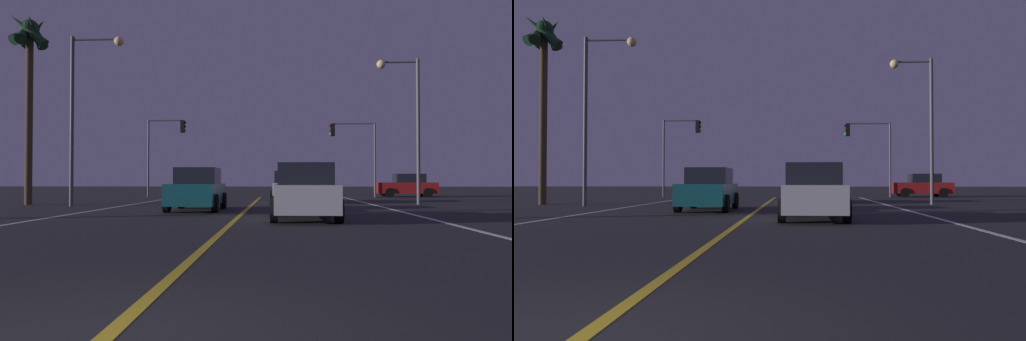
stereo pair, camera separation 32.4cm
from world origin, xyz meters
The scene contains 12 objects.
lane_edge_right centered at (5.99, 12.82, 0.00)m, with size 0.16×37.64×0.01m, color silver.
lane_edge_left centered at (-5.99, 12.82, 0.00)m, with size 0.16×37.64×0.01m, color silver.
lane_center_divider centered at (0.00, 12.82, 0.00)m, with size 0.16×37.64×0.01m, color gold.
car_crossing_side centered at (10.74, 33.13, 0.82)m, with size 4.30×2.02×1.70m.
car_ahead_far centered at (1.90, 23.22, 0.82)m, with size 2.02×4.30×1.70m.
car_lead_same_lane centered at (2.08, 11.63, 0.82)m, with size 2.02×4.30×1.70m.
car_oncoming centered at (-1.92, 16.00, 0.82)m, with size 2.02×4.30×1.70m.
traffic_light_near_right centered at (6.68, 32.14, 4.01)m, with size 3.35×0.36×5.37m.
traffic_light_near_left centered at (-6.96, 32.14, 4.19)m, with size 2.87×0.36×5.68m.
street_lamp_left_mid centered at (-7.66, 18.78, 5.04)m, with size 2.49×0.44×7.88m.
street_lamp_right_far centered at (7.74, 21.19, 4.66)m, with size 2.12×0.44×7.26m.
palm_tree_left_mid centered at (-11.03, 20.17, 7.62)m, with size 2.09×2.14×9.53m.
Camera 1 is at (1.29, -3.27, 1.17)m, focal length 34.20 mm.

